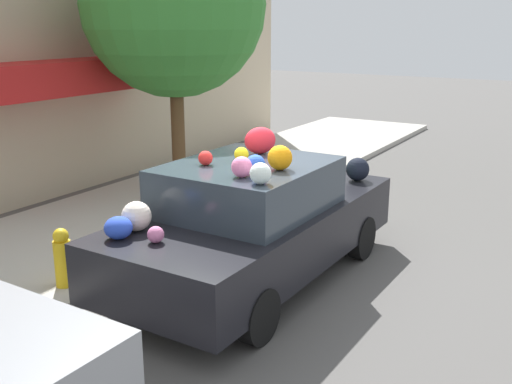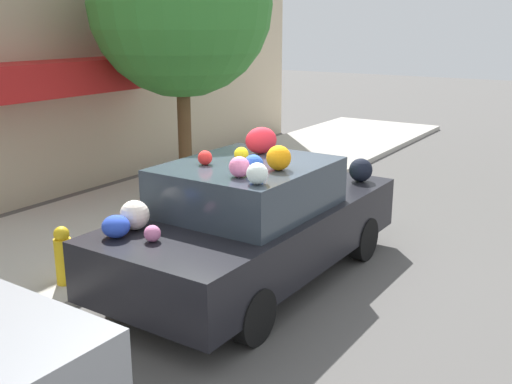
% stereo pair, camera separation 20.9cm
% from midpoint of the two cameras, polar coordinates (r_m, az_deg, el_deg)
% --- Properties ---
extents(ground_plane, '(60.00, 60.00, 0.00)m').
position_cam_midpoint_polar(ground_plane, '(7.59, -0.23, -7.92)').
color(ground_plane, '#565451').
extents(sidewalk_curb, '(24.00, 3.20, 0.12)m').
position_cam_midpoint_polar(sidewalk_curb, '(9.22, -14.45, -3.68)').
color(sidewalk_curb, '#B2ADA3').
rests_on(sidewalk_curb, ground).
extents(street_tree, '(3.12, 3.12, 4.80)m').
position_cam_midpoint_polar(street_tree, '(10.62, -6.62, 17.29)').
color(street_tree, brown).
rests_on(street_tree, sidewalk_curb).
extents(fire_hydrant, '(0.20, 0.20, 0.70)m').
position_cam_midpoint_polar(fire_hydrant, '(7.27, -17.09, -5.81)').
color(fire_hydrant, gold).
rests_on(fire_hydrant, sidewalk_curb).
extents(art_car, '(4.26, 1.91, 1.82)m').
position_cam_midpoint_polar(art_car, '(7.20, 0.68, -2.68)').
color(art_car, black).
rests_on(art_car, ground).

